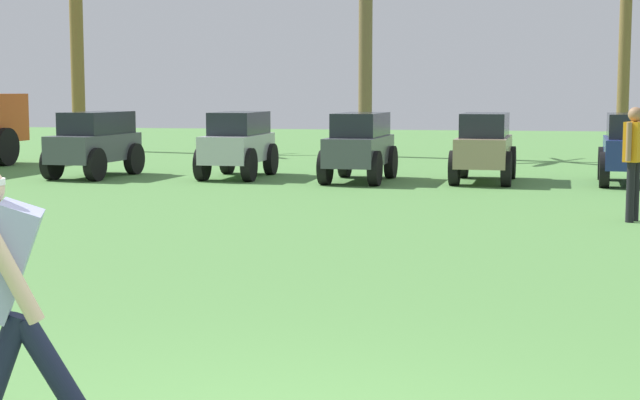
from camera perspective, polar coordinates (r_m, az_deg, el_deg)
frisbee_thrower at (r=4.98m, az=-17.76°, el=-5.29°), size 1.11×0.50×1.43m
teammate_near_sideline at (r=13.93m, az=17.81°, el=2.63°), size 0.34×0.47×1.56m
parked_car_slot_a at (r=20.77m, az=-12.95°, el=3.31°), size 1.37×2.48×1.34m
parked_car_slot_b at (r=20.19m, az=-4.78°, el=3.37°), size 1.20×2.42×1.34m
parked_car_slot_c at (r=19.29m, az=2.33°, el=3.25°), size 1.30×2.46×1.34m
parked_car_slot_d at (r=19.39m, az=9.54°, el=3.18°), size 1.28×2.45×1.34m
parked_car_slot_e at (r=19.61m, az=17.61°, el=3.00°), size 1.32×2.47×1.34m
palm_tree_far_left at (r=30.34m, az=-13.99°, el=10.27°), size 3.52×2.96×6.92m
palm_tree_left_of_centre at (r=26.71m, az=2.65°, el=10.22°), size 3.19×3.34×5.99m
palm_tree_right_of_centre at (r=27.56m, az=17.39°, el=9.68°), size 3.03×3.20×5.86m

